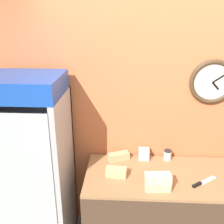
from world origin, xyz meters
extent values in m
cube|color=#D17547|center=(0.00, 1.31, 1.35)|extent=(5.20, 0.06, 2.70)
torus|color=#4C3823|center=(0.45, 1.27, 1.70)|extent=(0.44, 0.05, 0.44)
cylinder|color=silver|center=(0.45, 1.27, 1.70)|extent=(0.36, 0.01, 0.36)
cube|color=black|center=(0.48, 1.26, 1.67)|extent=(0.08, 0.01, 0.08)
cube|color=black|center=(0.51, 1.26, 1.75)|extent=(0.13, 0.01, 0.10)
cube|color=#4C3828|center=(0.00, 0.91, 0.43)|extent=(1.50, 0.71, 0.86)
cube|color=#9E754C|center=(0.00, 0.91, 0.87)|extent=(1.50, 0.71, 0.02)
cube|color=#B2B7BC|center=(-1.26, 1.24, 0.83)|extent=(0.67, 0.04, 1.65)
cube|color=#B2B7BC|center=(-1.57, 0.94, 0.83)|extent=(0.05, 0.65, 1.65)
cube|color=#B2B7BC|center=(-0.95, 0.94, 0.83)|extent=(0.05, 0.65, 1.65)
cube|color=white|center=(-1.26, 1.21, 0.83)|extent=(0.57, 0.02, 1.55)
cube|color=silver|center=(-1.26, 0.61, 0.83)|extent=(0.57, 0.01, 1.55)
cube|color=blue|center=(-1.26, 0.90, 1.74)|extent=(0.67, 0.58, 0.18)
cube|color=silver|center=(-1.26, 0.92, 0.39)|extent=(0.55, 0.53, 0.01)
cube|color=silver|center=(-1.26, 0.92, 0.69)|extent=(0.55, 0.53, 0.01)
cube|color=silver|center=(-1.26, 0.92, 0.98)|extent=(0.55, 0.53, 0.01)
cube|color=silver|center=(-1.26, 0.92, 1.28)|extent=(0.55, 0.53, 0.01)
cylinder|color=navy|center=(-1.35, 0.70, 0.77)|extent=(0.07, 0.07, 0.16)
cylinder|color=navy|center=(-1.35, 0.70, 0.89)|extent=(0.03, 0.03, 0.07)
cylinder|color=orange|center=(-1.25, 0.70, 0.76)|extent=(0.08, 0.08, 0.13)
cylinder|color=orange|center=(-1.25, 0.70, 0.85)|extent=(0.03, 0.03, 0.06)
cylinder|color=navy|center=(-1.35, 0.69, 0.47)|extent=(0.06, 0.06, 0.14)
cylinder|color=navy|center=(-1.35, 0.69, 0.57)|extent=(0.02, 0.02, 0.06)
cylinder|color=#B2231E|center=(-1.19, 0.70, 0.46)|extent=(0.07, 0.07, 0.12)
cylinder|color=#B2231E|center=(-1.19, 0.70, 0.54)|extent=(0.03, 0.03, 0.05)
cylinder|color=#5B2D19|center=(-1.40, 0.70, 1.35)|extent=(0.07, 0.07, 0.13)
cylinder|color=#5B2D19|center=(-1.40, 0.70, 1.44)|extent=(0.03, 0.03, 0.06)
cylinder|color=orange|center=(-1.28, 0.70, 1.36)|extent=(0.08, 0.08, 0.15)
cylinder|color=orange|center=(-1.28, 0.70, 1.46)|extent=(0.03, 0.03, 0.06)
cylinder|color=#72337F|center=(-1.16, 0.69, 0.78)|extent=(0.06, 0.06, 0.17)
cylinder|color=#72337F|center=(-1.16, 0.69, 0.90)|extent=(0.02, 0.02, 0.07)
cylinder|color=#B2231E|center=(-1.49, 0.70, 0.48)|extent=(0.06, 0.06, 0.16)
cylinder|color=#B2231E|center=(-1.49, 0.70, 0.59)|extent=(0.02, 0.02, 0.07)
cylinder|color=#2D6B38|center=(-1.07, 0.70, 0.76)|extent=(0.06, 0.06, 0.12)
cylinder|color=#2D6B38|center=(-1.07, 0.70, 0.85)|extent=(0.03, 0.03, 0.05)
cylinder|color=gold|center=(-1.12, 0.70, 1.34)|extent=(0.08, 0.08, 0.12)
cylinder|color=gold|center=(-1.12, 0.70, 1.43)|extent=(0.03, 0.03, 0.05)
cube|color=beige|center=(-0.09, 0.68, 0.92)|extent=(0.23, 0.11, 0.08)
cube|color=beige|center=(-0.09, 0.68, 1.00)|extent=(0.23, 0.12, 0.08)
cube|color=tan|center=(-0.46, 0.87, 0.92)|extent=(0.20, 0.12, 0.08)
cube|color=tan|center=(-0.44, 1.17, 0.92)|extent=(0.24, 0.17, 0.07)
cube|color=silver|center=(0.39, 0.84, 0.88)|extent=(0.19, 0.15, 0.00)
cube|color=black|center=(0.27, 0.75, 0.89)|extent=(0.10, 0.08, 0.02)
cylinder|color=silver|center=(0.07, 1.19, 0.93)|extent=(0.08, 0.08, 0.09)
cylinder|color=#262628|center=(0.07, 1.19, 0.98)|extent=(0.07, 0.07, 0.01)
cube|color=silver|center=(-0.18, 1.19, 0.94)|extent=(0.11, 0.09, 0.12)
camera|label=1|loc=(-0.38, -1.23, 2.33)|focal=42.00mm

